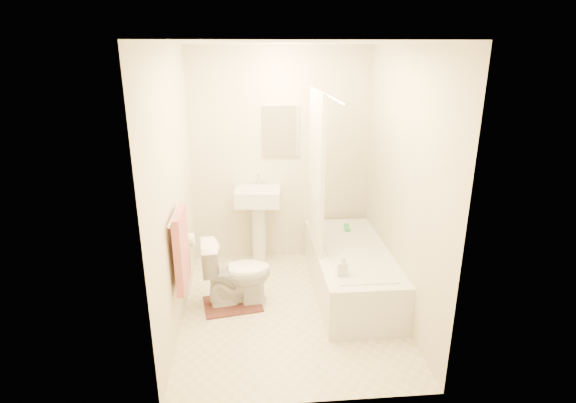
{
  "coord_description": "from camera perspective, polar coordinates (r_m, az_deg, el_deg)",
  "views": [
    {
      "loc": [
        -0.34,
        -3.71,
        2.35
      ],
      "look_at": [
        0.0,
        0.25,
        1.0
      ],
      "focal_mm": 28.0,
      "sensor_mm": 36.0,
      "label": 1
    }
  ],
  "objects": [
    {
      "name": "soap_bottle",
      "position": [
        3.98,
        6.99,
        -8.07
      ],
      "size": [
        0.1,
        0.11,
        0.19
      ],
      "primitive_type": "imported",
      "rotation": [
        0.0,
        0.0,
        -0.2
      ],
      "color": "white",
      "rests_on": "bathtub"
    },
    {
      "name": "towel",
      "position": [
        3.84,
        -13.37,
        -5.89
      ],
      "size": [
        0.06,
        0.45,
        0.66
      ],
      "primitive_type": "cube",
      "color": "#CC7266",
      "rests_on": "towel_bar"
    },
    {
      "name": "towel_bar",
      "position": [
        3.73,
        -14.19,
        -1.42
      ],
      "size": [
        0.02,
        0.6,
        0.02
      ],
      "primitive_type": "cylinder",
      "rotation": [
        1.57,
        0.0,
        0.0
      ],
      "color": "silver",
      "rests_on": "wall_left"
    },
    {
      "name": "wall_left",
      "position": [
        3.94,
        -14.34,
        1.18
      ],
      "size": [
        0.02,
        2.4,
        2.4
      ],
      "primitive_type": "cube",
      "color": "beige",
      "rests_on": "ground"
    },
    {
      "name": "mirror",
      "position": [
        4.97,
        -0.93,
        8.94
      ],
      "size": [
        0.4,
        0.03,
        0.55
      ],
      "primitive_type": "cube",
      "color": "white",
      "rests_on": "wall_back"
    },
    {
      "name": "bathtub",
      "position": [
        4.64,
        7.93,
        -8.59
      ],
      "size": [
        0.72,
        1.65,
        0.46
      ],
      "primitive_type": null,
      "color": "silver",
      "rests_on": "floor"
    },
    {
      "name": "floor",
      "position": [
        4.4,
        0.29,
        -13.48
      ],
      "size": [
        2.4,
        2.4,
        0.0
      ],
      "primitive_type": "plane",
      "color": "beige",
      "rests_on": "ground"
    },
    {
      "name": "wall_right",
      "position": [
        4.11,
        14.36,
        1.9
      ],
      "size": [
        0.02,
        2.4,
        2.4
      ],
      "primitive_type": "cube",
      "color": "beige",
      "rests_on": "ground"
    },
    {
      "name": "sink",
      "position": [
        5.12,
        -3.75,
        -2.63
      ],
      "size": [
        0.53,
        0.44,
        0.97
      ],
      "primitive_type": null,
      "rotation": [
        0.0,
        0.0,
        -0.1
      ],
      "color": "silver",
      "rests_on": "floor"
    },
    {
      "name": "scrub_brush",
      "position": [
        4.99,
        7.49,
        -3.34
      ],
      "size": [
        0.08,
        0.19,
        0.04
      ],
      "primitive_type": "cube",
      "rotation": [
        0.0,
        0.0,
        -0.13
      ],
      "color": "#31A55C",
      "rests_on": "bathtub"
    },
    {
      "name": "toilet",
      "position": [
        4.37,
        -6.51,
        -9.0
      ],
      "size": [
        0.7,
        0.44,
        0.65
      ],
      "primitive_type": "imported",
      "rotation": [
        0.0,
        0.0,
        1.69
      ],
      "color": "white",
      "rests_on": "floor"
    },
    {
      "name": "curtain_rod",
      "position": [
        3.88,
        4.75,
        13.53
      ],
      "size": [
        0.03,
        1.7,
        0.03
      ],
      "primitive_type": "cylinder",
      "rotation": [
        1.57,
        0.0,
        0.0
      ],
      "color": "silver",
      "rests_on": "wall_back"
    },
    {
      "name": "wall_back",
      "position": [
        5.05,
        -0.93,
        5.62
      ],
      "size": [
        2.0,
        0.02,
        2.4
      ],
      "primitive_type": "cube",
      "color": "beige",
      "rests_on": "ground"
    },
    {
      "name": "toilet_paper",
      "position": [
        4.21,
        -12.6,
        -4.79
      ],
      "size": [
        0.11,
        0.12,
        0.12
      ],
      "primitive_type": "cylinder",
      "rotation": [
        0.0,
        1.57,
        0.0
      ],
      "color": "white",
      "rests_on": "wall_left"
    },
    {
      "name": "bath_mat",
      "position": [
        4.49,
        -7.04,
        -12.79
      ],
      "size": [
        0.6,
        0.49,
        0.02
      ],
      "primitive_type": "cube",
      "rotation": [
        0.0,
        0.0,
        0.18
      ],
      "color": "#4A2A1E",
      "rests_on": "floor"
    },
    {
      "name": "ceiling",
      "position": [
        3.72,
        0.35,
        19.54
      ],
      "size": [
        2.4,
        2.4,
        0.0
      ],
      "primitive_type": "plane",
      "color": "white",
      "rests_on": "ground"
    },
    {
      "name": "shower_curtain",
      "position": [
        4.4,
        3.62,
        3.87
      ],
      "size": [
        0.04,
        0.8,
        1.55
      ],
      "primitive_type": "cube",
      "color": "silver",
      "rests_on": "curtain_rod"
    }
  ]
}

